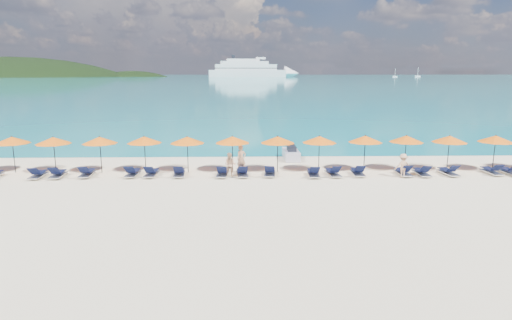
{
  "coord_description": "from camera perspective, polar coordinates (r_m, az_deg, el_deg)",
  "views": [
    {
      "loc": [
        -0.59,
        -20.63,
        6.07
      ],
      "look_at": [
        0.0,
        3.0,
        1.2
      ],
      "focal_mm": 30.0,
      "sensor_mm": 36.0,
      "label": 1
    }
  ],
  "objects": [
    {
      "name": "ground",
      "position": [
        21.52,
        0.2,
        -4.75
      ],
      "size": [
        1400.0,
        1400.0,
        0.0
      ],
      "primitive_type": "plane",
      "color": "beige"
    },
    {
      "name": "sea",
      "position": [
        680.66,
        -1.4,
        11.13
      ],
      "size": [
        1600.0,
        1300.0,
        0.01
      ],
      "primitive_type": "cube",
      "color": "#1FA9B2",
      "rests_on": "ground"
    },
    {
      "name": "headland_main",
      "position": [
        637.1,
        -29.64,
        6.17
      ],
      "size": [
        374.0,
        242.0,
        126.5
      ],
      "color": "black",
      "rests_on": "ground"
    },
    {
      "name": "headland_small",
      "position": [
        600.95,
        -15.95,
        7.28
      ],
      "size": [
        162.0,
        126.0,
        85.5
      ],
      "color": "black",
      "rests_on": "ground"
    },
    {
      "name": "cruise_ship",
      "position": [
        541.25,
        -0.11,
        11.87
      ],
      "size": [
        114.7,
        31.46,
        31.56
      ],
      "rotation": [
        0.0,
        0.0,
        0.12
      ],
      "color": "silver",
      "rests_on": "ground"
    },
    {
      "name": "sailboat_near",
      "position": [
        588.5,
        20.75,
        10.44
      ],
      "size": [
        6.62,
        2.21,
        12.13
      ],
      "color": "silver",
      "rests_on": "ground"
    },
    {
      "name": "sailboat_far",
      "position": [
        563.76,
        18.03,
        10.58
      ],
      "size": [
        5.58,
        1.86,
        10.22
      ],
      "color": "silver",
      "rests_on": "ground"
    },
    {
      "name": "jetski",
      "position": [
        30.4,
        4.7,
        0.86
      ],
      "size": [
        1.06,
        2.75,
        0.97
      ],
      "rotation": [
        0.0,
        0.0,
        0.01
      ],
      "color": "#ADADC3",
      "rests_on": "ground"
    },
    {
      "name": "beachgoer_a",
      "position": [
        26.12,
        -1.97,
        0.11
      ],
      "size": [
        0.74,
        0.66,
        1.7
      ],
      "primitive_type": "imported",
      "rotation": [
        0.0,
        0.0,
        0.52
      ],
      "color": "tan",
      "rests_on": "ground"
    },
    {
      "name": "beachgoer_b",
      "position": [
        25.17,
        -3.47,
        -0.65
      ],
      "size": [
        0.78,
        0.55,
        1.44
      ],
      "primitive_type": "imported",
      "rotation": [
        0.0,
        0.0,
        -0.23
      ],
      "color": "tan",
      "rests_on": "ground"
    },
    {
      "name": "beachgoer_c",
      "position": [
        26.43,
        19.0,
        -0.71
      ],
      "size": [
        0.94,
        0.5,
        1.41
      ],
      "primitive_type": "imported",
      "rotation": [
        0.0,
        0.0,
        3.22
      ],
      "color": "tan",
      "rests_on": "ground"
    },
    {
      "name": "umbrella_1",
      "position": [
        29.92,
        -29.76,
        2.31
      ],
      "size": [
        2.1,
        2.1,
        2.28
      ],
      "color": "black",
      "rests_on": "ground"
    },
    {
      "name": "umbrella_2",
      "position": [
        28.61,
        -25.41,
        2.37
      ],
      "size": [
        2.1,
        2.1,
        2.28
      ],
      "color": "black",
      "rests_on": "ground"
    },
    {
      "name": "umbrella_3",
      "position": [
        27.66,
        -20.13,
        2.5
      ],
      "size": [
        2.1,
        2.1,
        2.28
      ],
      "color": "black",
      "rests_on": "ground"
    },
    {
      "name": "umbrella_4",
      "position": [
        27.0,
        -14.68,
        2.63
      ],
      "size": [
        2.1,
        2.1,
        2.28
      ],
      "color": "black",
      "rests_on": "ground"
    },
    {
      "name": "umbrella_5",
      "position": [
        26.36,
        -9.15,
        2.65
      ],
      "size": [
        2.1,
        2.1,
        2.28
      ],
      "color": "black",
      "rests_on": "ground"
    },
    {
      "name": "umbrella_6",
      "position": [
        26.16,
        -3.17,
        2.71
      ],
      "size": [
        2.1,
        2.1,
        2.28
      ],
      "color": "black",
      "rests_on": "ground"
    },
    {
      "name": "umbrella_7",
      "position": [
        26.18,
        2.91,
        2.72
      ],
      "size": [
        2.1,
        2.1,
        2.28
      ],
      "color": "black",
      "rests_on": "ground"
    },
    {
      "name": "umbrella_8",
      "position": [
        26.52,
        8.46,
        2.72
      ],
      "size": [
        2.1,
        2.1,
        2.28
      ],
      "color": "black",
      "rests_on": "ground"
    },
    {
      "name": "umbrella_9",
      "position": [
        27.28,
        14.37,
        2.73
      ],
      "size": [
        2.1,
        2.1,
        2.28
      ],
      "color": "black",
      "rests_on": "ground"
    },
    {
      "name": "umbrella_10",
      "position": [
        28.08,
        19.42,
        2.68
      ],
      "size": [
        2.1,
        2.1,
        2.28
      ],
      "color": "black",
      "rests_on": "ground"
    },
    {
      "name": "umbrella_11",
      "position": [
        28.96,
        24.4,
        2.55
      ],
      "size": [
        2.1,
        2.1,
        2.28
      ],
      "color": "black",
      "rests_on": "ground"
    },
    {
      "name": "umbrella_12",
      "position": [
        30.36,
        29.33,
        2.47
      ],
      "size": [
        2.1,
        2.1,
        2.28
      ],
      "color": "black",
      "rests_on": "ground"
    },
    {
      "name": "lounger_3",
      "position": [
        28.01,
        -27.05,
        -1.68
      ],
      "size": [
        0.72,
        1.73,
        0.66
      ],
      "rotation": [
        0.0,
        0.0,
        0.06
      ],
      "color": "silver",
      "rests_on": "ground"
    },
    {
      "name": "lounger_4",
      "position": [
        27.61,
        -24.92,
        -1.66
      ],
      "size": [
        0.77,
        1.75,
        0.66
      ],
      "rotation": [
        0.0,
        0.0,
        0.09
      ],
      "color": "silver",
      "rests_on": "ground"
    },
    {
      "name": "lounger_5",
      "position": [
        27.18,
        -21.63,
        -1.59
      ],
      "size": [
        0.73,
        1.74,
        0.66
      ],
      "rotation": [
        0.0,
        0.0,
        0.07
      ],
      "color": "silver",
      "rests_on": "ground"
    },
    {
      "name": "lounger_6",
      "position": [
        26.35,
        -16.15,
        -1.62
      ],
      "size": [
        0.67,
        1.72,
        0.66
      ],
      "rotation": [
        0.0,
        0.0,
        -0.03
      ],
      "color": "silver",
      "rests_on": "ground"
    },
    {
      "name": "lounger_7",
      "position": [
        26.07,
        -13.77,
        -1.63
      ],
      "size": [
        0.66,
        1.72,
        0.66
      ],
      "rotation": [
        0.0,
        0.0,
        -0.03
      ],
      "color": "silver",
      "rests_on": "ground"
    },
    {
      "name": "lounger_8",
      "position": [
        25.72,
        -10.21,
        -1.66
      ],
      "size": [
        0.75,
        1.74,
        0.66
      ],
      "rotation": [
        0.0,
        0.0,
        0.08
      ],
      "color": "silver",
      "rests_on": "ground"
    },
    {
      "name": "lounger_9",
      "position": [
        25.39,
        -4.49,
        -1.68
      ],
      "size": [
        0.71,
        1.73,
        0.66
      ],
      "rotation": [
        0.0,
        0.0,
        -0.05
      ],
      "color": "silver",
      "rests_on": "ground"
    },
    {
      "name": "lounger_10",
      "position": [
        25.35,
        -1.85,
        -1.67
      ],
      "size": [
        0.76,
        1.75,
        0.66
      ],
      "rotation": [
        0.0,
        0.0,
        0.09
      ],
      "color": "silver",
      "rests_on": "ground"
    },
    {
      "name": "lounger_11",
      "position": [
        25.47,
        1.86,
        -1.61
      ],
      "size": [
        0.78,
        1.75,
        0.66
      ],
      "rotation": [
        0.0,
        0.0,
        -0.09
      ],
      "color": "silver",
      "rests_on": "ground"
    },
    {
      "name": "lounger_12",
      "position": [
        25.49,
        7.67,
        -1.7
      ],
      "size": [
        0.68,
        1.72,
        0.66
      ],
      "rotation": [
        0.0,
        0.0,
        -0.04
      ],
      "color": "silver",
      "rests_on": "ground"
    },
    {
      "name": "lounger_13",
      "position": [
        25.8,
        10.23,
        -1.62
      ],
      "size": [
        0.77,
        1.75,
        0.66
      ],
      "rotation": [
        0.0,
        0.0,
        0.09
      ],
      "color": "silver",
      "rests_on": "ground"
    },
    {
      "name": "lounger_14",
      "position": [
        26.27,
        13.41,
        -1.51
      ],
      "size": [
        0.69,
        1.72,
        0.66
      ],
      "rotation": [
        0.0,
        0.0,
        -0.04
      ],
      "color": "silver",
      "rests_on": "ground"
    },
    {
      "name": "lounger_15",
      "position": [
        27.03,
        19.01,
        -1.47
      ],
      "size": [
        0.63,
        1.7,
        0.66
      ],
      "rotation": [
        0.0,
        0.0,
        0.01
      ],
      "color": "silver",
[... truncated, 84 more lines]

